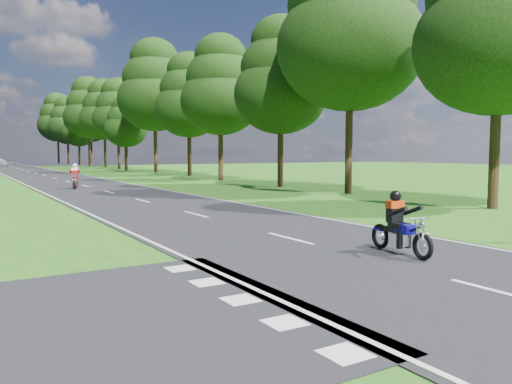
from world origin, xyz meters
TOP-DOWN VIEW (x-y plane):
  - ground at (0.00, 0.00)m, footprint 160.00×160.00m
  - main_road at (0.00, 50.00)m, footprint 7.00×140.00m
  - road_markings at (-0.14, 48.13)m, footprint 7.40×140.00m
  - treeline at (1.43, 60.06)m, footprint 40.00×115.35m
  - rider_near_blue at (0.95, -0.91)m, footprint 0.78×1.75m
  - rider_far_red at (-1.08, 23.80)m, footprint 1.07×1.97m
  - distant_car at (-1.28, 80.78)m, footprint 2.26×4.20m

SIDE VIEW (x-z plane):
  - ground at x=0.00m, z-range 0.00..0.00m
  - main_road at x=0.00m, z-range 0.00..0.02m
  - road_markings at x=-0.14m, z-range 0.02..0.03m
  - distant_car at x=-1.28m, z-range 0.02..1.38m
  - rider_near_blue at x=0.95m, z-range 0.02..1.43m
  - rider_far_red at x=-1.08m, z-range 0.02..1.58m
  - treeline at x=1.43m, z-range 0.86..15.65m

